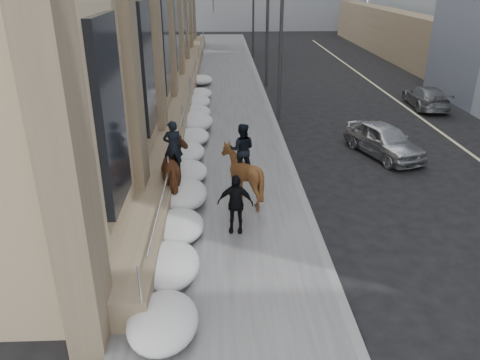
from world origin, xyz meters
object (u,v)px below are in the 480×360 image
car_grey (426,97)px  car_silver (384,140)px  pedestrian (235,204)px  mounted_horse_right (242,170)px  mounted_horse_left (178,169)px

car_grey → car_silver: bearing=60.9°
pedestrian → mounted_horse_right: bearing=88.5°
car_grey → mounted_horse_right: bearing=50.6°
mounted_horse_left → car_silver: mounted_horse_left is taller
pedestrian → car_grey: size_ratio=0.42×
mounted_horse_left → car_silver: bearing=-166.0°
mounted_horse_left → car_grey: size_ratio=0.63×
car_silver → car_grey: size_ratio=0.97×
car_silver → car_grey: (4.87, 7.49, -0.09)m
mounted_horse_right → car_grey: (10.99, 11.67, -0.58)m
mounted_horse_left → pedestrian: bearing=117.0°
mounted_horse_left → mounted_horse_right: (2.11, -0.26, 0.03)m
car_grey → pedestrian: bearing=54.5°
mounted_horse_right → car_silver: size_ratio=0.64×
mounted_horse_right → pedestrian: (-0.28, -2.04, -0.18)m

